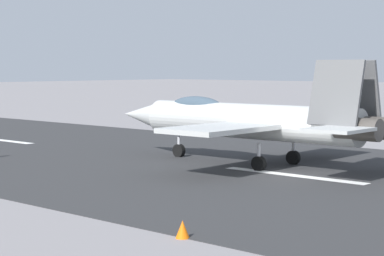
# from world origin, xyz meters

# --- Properties ---
(ground_plane) EXTENTS (400.00, 400.00, 0.00)m
(ground_plane) POSITION_xyz_m (0.00, 0.00, 0.00)
(ground_plane) COLOR gray
(runway_strip) EXTENTS (240.00, 26.00, 0.02)m
(runway_strip) POSITION_xyz_m (-0.02, 0.00, 0.01)
(runway_strip) COLOR #2E2E2F
(runway_strip) RESTS_ON ground
(fighter_jet) EXTENTS (17.73, 13.43, 5.62)m
(fighter_jet) POSITION_xyz_m (4.11, -1.72, 2.42)
(fighter_jet) COLOR #B8BBB9
(fighter_jet) RESTS_ON ground
(marker_cone_near) EXTENTS (0.44, 0.44, 0.55)m
(marker_cone_near) POSITION_xyz_m (-4.76, 13.00, 0.28)
(marker_cone_near) COLOR orange
(marker_cone_near) RESTS_ON ground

